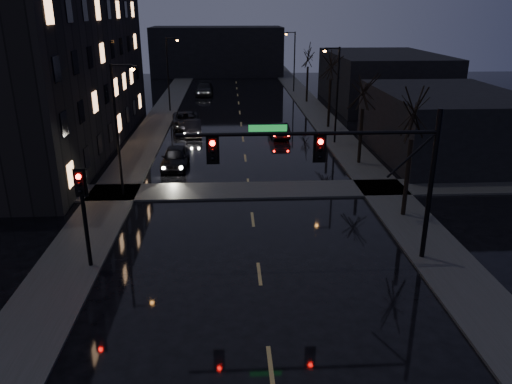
{
  "coord_description": "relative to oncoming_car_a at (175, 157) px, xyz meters",
  "views": [
    {
      "loc": [
        -1.19,
        -11.17,
        10.9
      ],
      "look_at": [
        -0.05,
        9.67,
        3.2
      ],
      "focal_mm": 35.0,
      "sensor_mm": 36.0,
      "label": 1
    }
  ],
  "objects": [
    {
      "name": "lead_car",
      "position": [
        8.38,
        8.66,
        -0.09
      ],
      "size": [
        1.72,
        4.18,
        1.35
      ],
      "primitive_type": "imported",
      "rotation": [
        0.0,
        0.0,
        3.22
      ],
      "color": "black",
      "rests_on": "ground"
    },
    {
      "name": "oncoming_car_b",
      "position": [
        0.65,
        9.74,
        -0.07
      ],
      "size": [
        1.83,
        4.3,
        1.38
      ],
      "primitive_type": "imported",
      "rotation": [
        0.0,
        0.0,
        0.09
      ],
      "color": "black",
      "rests_on": "ground"
    },
    {
      "name": "sidewalk_cross",
      "position": [
        5.15,
        -5.35,
        -0.7
      ],
      "size": [
        40.0,
        3.0,
        0.12
      ],
      "primitive_type": "cube",
      "color": "#2D2D2B",
      "rests_on": "ground"
    },
    {
      "name": "oncoming_car_a",
      "position": [
        0.0,
        0.0,
        0.0
      ],
      "size": [
        1.93,
        4.53,
        1.52
      ],
      "primitive_type": "imported",
      "rotation": [
        0.0,
        0.0,
        -0.03
      ],
      "color": "black",
      "rests_on": "ground"
    },
    {
      "name": "oncoming_car_d",
      "position": [
        0.68,
        32.69,
        0.03
      ],
      "size": [
        2.38,
        5.53,
        1.59
      ],
      "primitive_type": "imported",
      "rotation": [
        0.0,
        0.0,
        -0.03
      ],
      "color": "black",
      "rests_on": "ground"
    },
    {
      "name": "streetlight_r_mid",
      "position": [
        12.73,
        6.15,
        4.01
      ],
      "size": [
        1.53,
        0.28,
        8.0
      ],
      "color": "black",
      "rests_on": "ground"
    },
    {
      "name": "tree_mid_a",
      "position": [
        13.55,
        0.15,
        5.06
      ],
      "size": [
        3.3,
        3.3,
        7.58
      ],
      "color": "black",
      "rests_on": "ground"
    },
    {
      "name": "streetlight_l_near",
      "position": [
        -2.44,
        -5.85,
        4.01
      ],
      "size": [
        1.53,
        0.28,
        8.0
      ],
      "color": "black",
      "rests_on": "ground"
    },
    {
      "name": "tree_mid_b",
      "position": [
        13.55,
        12.15,
        5.85
      ],
      "size": [
        3.74,
        3.74,
        8.59
      ],
      "color": "black",
      "rests_on": "ground"
    },
    {
      "name": "commercial_right_near",
      "position": [
        20.65,
        2.15,
        1.74
      ],
      "size": [
        10.0,
        14.0,
        5.0
      ],
      "primitive_type": "cube",
      "color": "black",
      "rests_on": "ground"
    },
    {
      "name": "streetlight_l_far",
      "position": [
        -2.44,
        21.15,
        4.01
      ],
      "size": [
        1.53,
        0.28,
        8.0
      ],
      "color": "black",
      "rests_on": "ground"
    },
    {
      "name": "tree_near",
      "position": [
        13.55,
        -9.85,
        5.46
      ],
      "size": [
        3.52,
        3.52,
        8.08
      ],
      "color": "black",
      "rests_on": "ground"
    },
    {
      "name": "signal_pole_left",
      "position": [
        -2.35,
        -14.85,
        2.25
      ],
      "size": [
        0.35,
        0.41,
        4.53
      ],
      "color": "black",
      "rests_on": "ground"
    },
    {
      "name": "tree_far",
      "position": [
        13.55,
        26.15,
        5.3
      ],
      "size": [
        3.43,
        3.43,
        7.88
      ],
      "color": "black",
      "rests_on": "ground"
    },
    {
      "name": "sidewalk_left",
      "position": [
        -3.35,
        11.15,
        -0.7
      ],
      "size": [
        3.0,
        140.0,
        0.12
      ],
      "primitive_type": "cube",
      "color": "#2D2D2B",
      "rests_on": "ground"
    },
    {
      "name": "commercial_right_far",
      "position": [
        22.15,
        24.15,
        2.24
      ],
      "size": [
        12.0,
        18.0,
        6.0
      ],
      "primitive_type": "cube",
      "color": "black",
      "rests_on": "ground"
    },
    {
      "name": "sidewalk_right",
      "position": [
        13.65,
        11.15,
        -0.7
      ],
      "size": [
        3.0,
        140.0,
        0.12
      ],
      "primitive_type": "cube",
      "color": "#2D2D2B",
      "rests_on": "ground"
    },
    {
      "name": "far_block",
      "position": [
        2.15,
        54.15,
        3.24
      ],
      "size": [
        22.0,
        10.0,
        8.0
      ],
      "primitive_type": "cube",
      "color": "black",
      "rests_on": "ground"
    },
    {
      "name": "apartment_block",
      "position": [
        -11.35,
        6.15,
        5.24
      ],
      "size": [
        12.0,
        30.0,
        12.0
      ],
      "primitive_type": "cube",
      "color": "black",
      "rests_on": "ground"
    },
    {
      "name": "oncoming_car_c",
      "position": [
        -0.22,
        12.71,
        0.01
      ],
      "size": [
        3.08,
        5.76,
        1.54
      ],
      "primitive_type": "imported",
      "rotation": [
        0.0,
        0.0,
        0.1
      ],
      "color": "black",
      "rests_on": "ground"
    },
    {
      "name": "signal_mast",
      "position": [
        8.99,
        -14.85,
        4.11
      ],
      "size": [
        11.11,
        0.41,
        7.0
      ],
      "color": "black",
      "rests_on": "ground"
    },
    {
      "name": "streetlight_r_far",
      "position": [
        12.73,
        34.15,
        4.01
      ],
      "size": [
        1.53,
        0.28,
        8.0
      ],
      "color": "black",
      "rests_on": "ground"
    }
  ]
}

